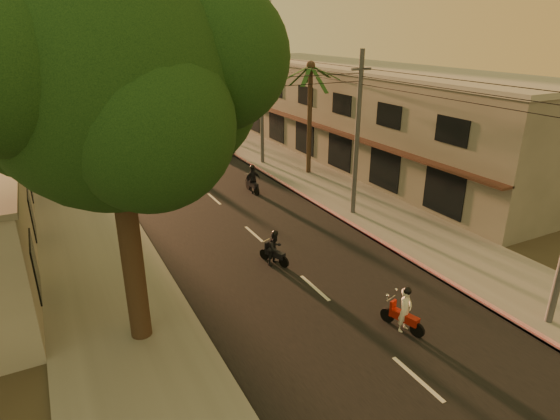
# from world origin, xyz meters

# --- Properties ---
(ground) EXTENTS (160.00, 160.00, 0.00)m
(ground) POSITION_xyz_m (0.00, 0.00, 0.00)
(ground) COLOR #383023
(ground) RESTS_ON ground
(road) EXTENTS (10.00, 140.00, 0.02)m
(road) POSITION_xyz_m (0.00, 20.00, 0.01)
(road) COLOR black
(road) RESTS_ON ground
(sidewalk_right) EXTENTS (5.00, 140.00, 0.12)m
(sidewalk_right) POSITION_xyz_m (7.50, 20.00, 0.06)
(sidewalk_right) COLOR slate
(sidewalk_right) RESTS_ON ground
(sidewalk_left) EXTENTS (5.00, 140.00, 0.12)m
(sidewalk_left) POSITION_xyz_m (-7.50, 20.00, 0.06)
(sidewalk_left) COLOR slate
(sidewalk_left) RESTS_ON ground
(curb_stripe) EXTENTS (0.20, 60.00, 0.20)m
(curb_stripe) POSITION_xyz_m (5.10, 15.00, 0.10)
(curb_stripe) COLOR red
(curb_stripe) RESTS_ON ground
(shophouse_row) EXTENTS (8.80, 34.20, 7.30)m
(shophouse_row) POSITION_xyz_m (13.95, 18.00, 3.65)
(shophouse_row) COLOR gray
(shophouse_row) RESTS_ON ground
(broadleaf_tree) EXTENTS (9.60, 8.70, 12.10)m
(broadleaf_tree) POSITION_xyz_m (-6.61, 2.14, 8.48)
(broadleaf_tree) COLOR black
(broadleaf_tree) RESTS_ON ground
(palm_tree) EXTENTS (5.00, 5.00, 8.20)m
(palm_tree) POSITION_xyz_m (8.00, 16.00, 7.15)
(palm_tree) COLOR black
(palm_tree) RESTS_ON ground
(utility_poles) EXTENTS (1.20, 48.26, 9.00)m
(utility_poles) POSITION_xyz_m (6.20, 20.00, 6.54)
(utility_poles) COLOR #38383A
(utility_poles) RESTS_ON ground
(filler_right) EXTENTS (8.00, 14.00, 6.00)m
(filler_right) POSITION_xyz_m (14.00, 45.00, 3.00)
(filler_right) COLOR #A8A298
(filler_right) RESTS_ON ground
(scooter_red) EXTENTS (0.89, 1.73, 1.74)m
(scooter_red) POSITION_xyz_m (1.29, -1.85, 0.78)
(scooter_red) COLOR black
(scooter_red) RESTS_ON ground
(scooter_mid_a) EXTENTS (1.17, 1.60, 1.66)m
(scooter_mid_a) POSITION_xyz_m (-0.48, 4.66, 0.76)
(scooter_mid_a) COLOR black
(scooter_mid_a) RESTS_ON ground
(scooter_mid_b) EXTENTS (1.04, 1.90, 1.87)m
(scooter_mid_b) POSITION_xyz_m (2.66, 14.03, 0.83)
(scooter_mid_b) COLOR black
(scooter_mid_b) RESTS_ON ground
(scooter_far_a) EXTENTS (1.14, 1.74, 1.77)m
(scooter_far_a) POSITION_xyz_m (-0.43, 23.30, 0.81)
(scooter_far_a) COLOR black
(scooter_far_a) RESTS_ON ground
(parked_car) EXTENTS (2.47, 4.88, 1.51)m
(parked_car) POSITION_xyz_m (4.17, 25.26, 0.75)
(parked_car) COLOR #919398
(parked_car) RESTS_ON ground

